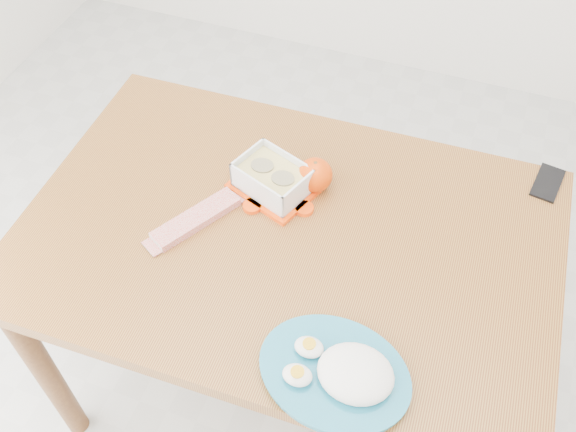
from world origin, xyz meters
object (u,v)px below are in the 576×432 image
(orange_fruit, at_px, (315,175))
(smartphone, at_px, (548,183))
(dining_table, at_px, (288,257))
(rice_plate, at_px, (341,372))
(food_container, at_px, (273,179))

(orange_fruit, height_order, smartphone, orange_fruit)
(dining_table, bearing_deg, rice_plate, -55.49)
(orange_fruit, height_order, rice_plate, orange_fruit)
(orange_fruit, xyz_separation_m, smartphone, (0.53, 0.21, -0.04))
(smartphone, bearing_deg, rice_plate, -106.96)
(dining_table, height_order, smartphone, smartphone)
(orange_fruit, relative_size, smartphone, 0.71)
(dining_table, relative_size, orange_fruit, 14.64)
(dining_table, bearing_deg, smartphone, 32.23)
(orange_fruit, bearing_deg, food_container, -154.44)
(orange_fruit, relative_size, rice_plate, 0.26)
(dining_table, distance_m, rice_plate, 0.39)
(rice_plate, bearing_deg, food_container, 132.69)
(smartphone, bearing_deg, orange_fruit, -149.62)
(orange_fruit, bearing_deg, dining_table, -94.29)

